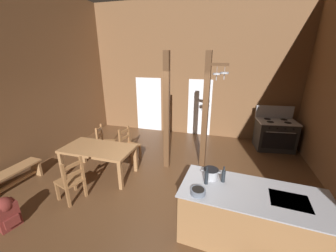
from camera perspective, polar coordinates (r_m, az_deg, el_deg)
name	(u,v)px	position (r m, az deg, el deg)	size (l,w,h in m)	color
ground_plane	(159,194)	(4.70, -2.46, -18.71)	(7.95, 8.21, 0.10)	brown
wall_back	(191,71)	(7.40, 6.62, 15.04)	(7.95, 0.14, 4.60)	brown
wall_left	(5,81)	(5.99, -38.88, 9.95)	(0.14, 8.21, 4.60)	brown
glazed_door_back_left	(149,105)	(7.94, -5.41, 6.04)	(1.00, 0.01, 2.05)	white
glazed_panel_back_right	(199,108)	(7.48, 8.87, 5.06)	(0.84, 0.01, 2.05)	white
kitchen_island	(250,217)	(3.70, 22.07, -22.72)	(2.23, 1.14, 0.91)	#9E7044
stove_range	(275,134)	(7.23, 27.89, -2.08)	(1.23, 0.93, 1.32)	#262626
support_post_with_pot_rack	(206,109)	(5.14, 10.77, 4.60)	(0.55, 0.21, 2.95)	brown
support_post_center	(167,114)	(5.02, -0.37, 3.51)	(0.14, 0.14, 2.95)	brown
dining_table	(98,151)	(5.23, -19.07, -6.64)	(1.71, 0.93, 0.74)	#9E7044
ladderback_chair_near_window	(129,145)	(5.82, -11.02, -5.31)	(0.52, 0.52, 0.95)	olive
ladderback_chair_by_post	(71,180)	(4.67, -25.66, -13.69)	(0.55, 0.55, 0.95)	olive
ladderback_chair_at_table_end	(105,142)	(6.19, -17.36, -4.36)	(0.53, 0.53, 0.95)	olive
bench_along_left_wall	(7,179)	(5.75, -38.62, -11.54)	(0.44, 1.49, 0.44)	#9E7044
backpack	(6,212)	(4.67, -38.76, -18.42)	(0.35, 0.36, 0.60)	maroon
stockpot_on_counter	(211,173)	(3.51, 11.96, -12.98)	(0.32, 0.25, 0.17)	#A8AAB2
mixing_bowl_on_counter	(198,191)	(3.16, 8.46, -17.81)	(0.22, 0.22, 0.08)	slate
bottle_tall_on_counter	(223,176)	(3.45, 15.36, -13.38)	(0.06, 0.06, 0.28)	#1E2328
bottle_short_on_counter	(206,177)	(3.34, 10.79, -14.02)	(0.06, 0.06, 0.30)	#1E2328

